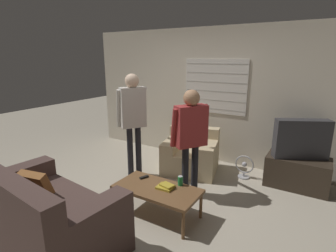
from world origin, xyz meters
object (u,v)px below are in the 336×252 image
Objects in this scene: spare_remote at (144,177)px; person_right_standing at (190,130)px; couch_blue at (44,216)px; coffee_table at (157,190)px; book_stack at (166,186)px; soda_can at (180,181)px; floor_fan at (244,167)px; armchair_beige at (191,154)px; person_left_standing at (133,112)px; tv at (301,139)px.

person_right_standing is at bearing 75.30° from spare_remote.
couch_blue is 1.61× the size of coffee_table.
book_stack reaches higher than spare_remote.
soda_can is 1.56m from floor_fan.
book_stack reaches higher than floor_fan.
person_right_standing is (0.86, 1.79, 0.66)m from couch_blue.
soda_can is (0.48, -1.28, 0.15)m from armchair_beige.
floor_fan is (0.54, 1.00, -0.82)m from person_right_standing.
coffee_table is at bearing -93.28° from person_left_standing.
person_left_standing reaches higher than person_right_standing.
armchair_beige is 7.93× the size of spare_remote.
person_left_standing is 1.20m from spare_remote.
armchair_beige is at bearing 110.49° from spare_remote.
person_left_standing is 13.90× the size of soda_can.
spare_remote is (0.44, 1.23, 0.06)m from couch_blue.
couch_blue is 14.06× the size of soda_can.
floor_fan is (0.91, 0.20, -0.11)m from armchair_beige.
tv reaches higher than coffee_table.
person_right_standing is (1.12, -0.11, -0.11)m from person_left_standing.
book_stack is (0.36, -1.44, 0.11)m from armchair_beige.
book_stack is 0.21m from soda_can.
coffee_table is 1.82m from floor_fan.
armchair_beige is 0.61× the size of person_left_standing.
tv is 2.02× the size of floor_fan.
coffee_table is 0.32m from soda_can.
person_right_standing reaches higher than armchair_beige.
book_stack is (0.10, 0.05, 0.06)m from coffee_table.
tv is (1.71, 0.32, 0.49)m from armchair_beige.
soda_can is at bearing -106.37° from floor_fan.
coffee_table is at bearing 61.36° from couch_blue.
person_right_standing is 0.87m from book_stack.
person_right_standing is (0.12, 0.69, 0.65)m from coffee_table.
tv reaches higher than floor_fan.
spare_remote is at bearing -98.17° from person_left_standing.
person_left_standing is at bearing 117.61° from person_right_standing.
book_stack is (0.84, 1.15, 0.07)m from couch_blue.
person_left_standing is (-0.27, 1.90, 0.77)m from couch_blue.
person_left_standing is (-0.75, -0.69, 0.82)m from armchair_beige.
couch_blue reaches higher than armchair_beige.
spare_remote is 1.84m from floor_fan.
armchair_beige reaches higher than floor_fan.
soda_can is at bearing 30.83° from spare_remote.
couch_blue reaches higher than book_stack.
armchair_beige is at bearing 58.21° from person_right_standing.
floor_fan is (0.66, 1.69, -0.17)m from coffee_table.
armchair_beige reaches higher than spare_remote.
person_left_standing reaches higher than tv.
person_right_standing is (-1.34, -1.12, 0.22)m from tv.
spare_remote is (-0.41, 0.09, -0.01)m from book_stack.
armchair_beige is 0.98× the size of coffee_table.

